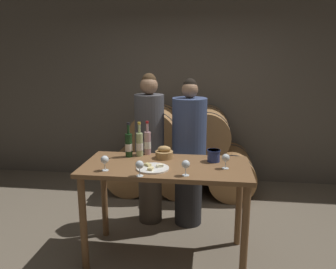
# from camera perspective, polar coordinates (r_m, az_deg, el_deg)

# --- Properties ---
(ground_plane) EXTENTS (10.00, 10.00, 0.00)m
(ground_plane) POSITION_cam_1_polar(r_m,az_deg,el_deg) (3.40, -0.32, -20.25)
(ground_plane) COLOR #726654
(stone_wall_back) EXTENTS (10.00, 0.12, 3.20)m
(stone_wall_back) POSITION_cam_1_polar(r_m,az_deg,el_deg) (5.03, 3.01, 10.06)
(stone_wall_back) COLOR #60594F
(stone_wall_back) RESTS_ON ground_plane
(barrel_stack) EXTENTS (2.04, 0.86, 1.20)m
(barrel_stack) POSITION_cam_1_polar(r_m,az_deg,el_deg) (4.67, 2.34, -3.43)
(barrel_stack) COLOR #9E7042
(barrel_stack) RESTS_ON ground_plane
(tasting_table) EXTENTS (1.52, 0.71, 0.92)m
(tasting_table) POSITION_cam_1_polar(r_m,az_deg,el_deg) (3.03, -0.34, -7.73)
(tasting_table) COLOR brown
(tasting_table) RESTS_ON ground_plane
(person_left) EXTENTS (0.33, 0.33, 1.71)m
(person_left) POSITION_cam_1_polar(r_m,az_deg,el_deg) (3.70, -3.20, -2.42)
(person_left) COLOR #4C4238
(person_left) RESTS_ON ground_plane
(person_right) EXTENTS (0.38, 0.38, 1.66)m
(person_right) POSITION_cam_1_polar(r_m,az_deg,el_deg) (3.66, 3.66, -3.32)
(person_right) COLOR #232326
(person_right) RESTS_ON ground_plane
(wine_bottle_red) EXTENTS (0.07, 0.07, 0.34)m
(wine_bottle_red) POSITION_cam_1_polar(r_m,az_deg,el_deg) (3.22, -6.85, -1.81)
(wine_bottle_red) COLOR #193819
(wine_bottle_red) RESTS_ON tasting_table
(wine_bottle_white) EXTENTS (0.07, 0.07, 0.34)m
(wine_bottle_white) POSITION_cam_1_polar(r_m,az_deg,el_deg) (3.24, -4.99, -1.68)
(wine_bottle_white) COLOR #ADBC7F
(wine_bottle_white) RESTS_ON tasting_table
(wine_bottle_rose) EXTENTS (0.07, 0.07, 0.34)m
(wine_bottle_rose) POSITION_cam_1_polar(r_m,az_deg,el_deg) (3.29, -3.61, -1.43)
(wine_bottle_rose) COLOR #BC8E93
(wine_bottle_rose) RESTS_ON tasting_table
(blue_crock) EXTENTS (0.12, 0.12, 0.11)m
(blue_crock) POSITION_cam_1_polar(r_m,az_deg,el_deg) (3.09, 7.95, -3.57)
(blue_crock) COLOR navy
(blue_crock) RESTS_ON tasting_table
(bread_basket) EXTENTS (0.17, 0.17, 0.12)m
(bread_basket) POSITION_cam_1_polar(r_m,az_deg,el_deg) (3.17, -0.66, -3.30)
(bread_basket) COLOR #A87F4C
(bread_basket) RESTS_ON tasting_table
(cheese_plate) EXTENTS (0.29, 0.29, 0.04)m
(cheese_plate) POSITION_cam_1_polar(r_m,az_deg,el_deg) (2.88, -2.68, -5.85)
(cheese_plate) COLOR white
(cheese_plate) RESTS_ON tasting_table
(wine_glass_far_left) EXTENTS (0.07, 0.07, 0.13)m
(wine_glass_far_left) POSITION_cam_1_polar(r_m,az_deg,el_deg) (2.86, -10.97, -4.40)
(wine_glass_far_left) COLOR white
(wine_glass_far_left) RESTS_ON tasting_table
(wine_glass_left) EXTENTS (0.07, 0.07, 0.13)m
(wine_glass_left) POSITION_cam_1_polar(r_m,az_deg,el_deg) (2.69, -4.98, -5.35)
(wine_glass_left) COLOR white
(wine_glass_left) RESTS_ON tasting_table
(wine_glass_center) EXTENTS (0.07, 0.07, 0.13)m
(wine_glass_center) POSITION_cam_1_polar(r_m,az_deg,el_deg) (2.70, 3.11, -5.28)
(wine_glass_center) COLOR white
(wine_glass_center) RESTS_ON tasting_table
(wine_glass_right) EXTENTS (0.07, 0.07, 0.13)m
(wine_glass_right) POSITION_cam_1_polar(r_m,az_deg,el_deg) (2.90, 10.02, -4.10)
(wine_glass_right) COLOR white
(wine_glass_right) RESTS_ON tasting_table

